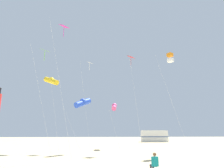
{
  "coord_description": "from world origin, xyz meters",
  "views": [
    {
      "loc": [
        -2.35,
        -6.95,
        2.25
      ],
      "look_at": [
        -0.52,
        10.29,
        6.55
      ],
      "focal_mm": 31.53,
      "sensor_mm": 36.0,
      "label": 1
    }
  ],
  "objects_px": {
    "kite_tube_rainbow": "(114,107)",
    "kite_diamond_magenta": "(64,32)",
    "kite_diamond_scarlet": "(131,61)",
    "rv_van_white": "(154,136)",
    "kite_tube_blue": "(83,103)",
    "kite_box_orange": "(170,58)",
    "kite_tube_gold": "(51,81)",
    "kite_flyer_standing": "(154,163)",
    "kite_diamond_white": "(89,66)",
    "kite_diamond_lime": "(45,54)"
  },
  "relations": [
    {
      "from": "kite_tube_rainbow",
      "to": "kite_diamond_magenta",
      "type": "bearing_deg",
      "value": -120.34
    },
    {
      "from": "kite_diamond_scarlet",
      "to": "rv_van_white",
      "type": "bearing_deg",
      "value": 66.6
    },
    {
      "from": "kite_tube_blue",
      "to": "rv_van_white",
      "type": "xyz_separation_m",
      "value": [
        16.99,
        25.97,
        -4.37
      ]
    },
    {
      "from": "kite_box_orange",
      "to": "rv_van_white",
      "type": "distance_m",
      "value": 29.96
    },
    {
      "from": "kite_diamond_scarlet",
      "to": "kite_tube_rainbow",
      "type": "bearing_deg",
      "value": 109.75
    },
    {
      "from": "kite_box_orange",
      "to": "kite_tube_blue",
      "type": "xyz_separation_m",
      "value": [
        -10.68,
        1.59,
        -5.56
      ]
    },
    {
      "from": "kite_tube_blue",
      "to": "kite_box_orange",
      "type": "bearing_deg",
      "value": -8.45
    },
    {
      "from": "kite_diamond_scarlet",
      "to": "kite_box_orange",
      "type": "distance_m",
      "value": 5.28
    },
    {
      "from": "kite_diamond_magenta",
      "to": "kite_tube_gold",
      "type": "relative_size",
      "value": 1.35
    },
    {
      "from": "kite_flyer_standing",
      "to": "kite_tube_blue",
      "type": "bearing_deg",
      "value": -84.05
    },
    {
      "from": "kite_diamond_magenta",
      "to": "rv_van_white",
      "type": "xyz_separation_m",
      "value": [
        19.0,
        30.77,
        -11.04
      ]
    },
    {
      "from": "kite_tube_rainbow",
      "to": "kite_diamond_white",
      "type": "relative_size",
      "value": 0.55
    },
    {
      "from": "kite_flyer_standing",
      "to": "kite_diamond_scarlet",
      "type": "relative_size",
      "value": 0.09
    },
    {
      "from": "kite_tube_blue",
      "to": "rv_van_white",
      "type": "relative_size",
      "value": 0.98
    },
    {
      "from": "kite_tube_gold",
      "to": "kite_diamond_white",
      "type": "xyz_separation_m",
      "value": [
        5.07,
        0.72,
        2.49
      ]
    },
    {
      "from": "kite_flyer_standing",
      "to": "kite_diamond_white",
      "type": "distance_m",
      "value": 19.76
    },
    {
      "from": "kite_diamond_magenta",
      "to": "kite_diamond_white",
      "type": "height_order",
      "value": "kite_diamond_magenta"
    },
    {
      "from": "kite_diamond_scarlet",
      "to": "kite_diamond_white",
      "type": "height_order",
      "value": "kite_diamond_scarlet"
    },
    {
      "from": "kite_diamond_scarlet",
      "to": "kite_diamond_lime",
      "type": "bearing_deg",
      "value": -158.92
    },
    {
      "from": "kite_diamond_scarlet",
      "to": "kite_tube_gold",
      "type": "relative_size",
      "value": 1.29
    },
    {
      "from": "kite_tube_rainbow",
      "to": "kite_box_orange",
      "type": "relative_size",
      "value": 0.58
    },
    {
      "from": "kite_diamond_white",
      "to": "kite_diamond_magenta",
      "type": "bearing_deg",
      "value": -107.0
    },
    {
      "from": "rv_van_white",
      "to": "kite_flyer_standing",
      "type": "bearing_deg",
      "value": -104.5
    },
    {
      "from": "kite_tube_gold",
      "to": "kite_diamond_white",
      "type": "relative_size",
      "value": 0.79
    },
    {
      "from": "kite_diamond_lime",
      "to": "kite_diamond_white",
      "type": "bearing_deg",
      "value": 52.69
    },
    {
      "from": "kite_flyer_standing",
      "to": "kite_diamond_white",
      "type": "xyz_separation_m",
      "value": [
        -4.06,
        15.89,
        11.02
      ]
    },
    {
      "from": "kite_tube_gold",
      "to": "rv_van_white",
      "type": "distance_m",
      "value": 32.42
    },
    {
      "from": "kite_flyer_standing",
      "to": "kite_tube_blue",
      "type": "xyz_separation_m",
      "value": [
        -4.64,
        12.22,
        5.15
      ]
    },
    {
      "from": "kite_flyer_standing",
      "to": "kite_tube_rainbow",
      "type": "distance_m",
      "value": 19.46
    },
    {
      "from": "kite_diamond_scarlet",
      "to": "kite_tube_blue",
      "type": "bearing_deg",
      "value": -167.44
    },
    {
      "from": "kite_tube_gold",
      "to": "rv_van_white",
      "type": "xyz_separation_m",
      "value": [
        21.48,
        23.01,
        -7.75
      ]
    },
    {
      "from": "kite_box_orange",
      "to": "kite_tube_rainbow",
      "type": "bearing_deg",
      "value": 127.31
    },
    {
      "from": "kite_diamond_white",
      "to": "kite_diamond_lime",
      "type": "distance_m",
      "value": 8.04
    },
    {
      "from": "kite_tube_gold",
      "to": "kite_diamond_scarlet",
      "type": "bearing_deg",
      "value": -8.05
    },
    {
      "from": "kite_flyer_standing",
      "to": "kite_diamond_magenta",
      "type": "height_order",
      "value": "kite_diamond_magenta"
    },
    {
      "from": "kite_diamond_magenta",
      "to": "kite_box_orange",
      "type": "height_order",
      "value": "kite_diamond_magenta"
    },
    {
      "from": "kite_diamond_magenta",
      "to": "rv_van_white",
      "type": "relative_size",
      "value": 2.03
    },
    {
      "from": "rv_van_white",
      "to": "kite_diamond_lime",
      "type": "bearing_deg",
      "value": -123.14
    },
    {
      "from": "kite_diamond_white",
      "to": "rv_van_white",
      "type": "distance_m",
      "value": 29.52
    },
    {
      "from": "kite_flyer_standing",
      "to": "kite_tube_rainbow",
      "type": "height_order",
      "value": "kite_tube_rainbow"
    },
    {
      "from": "kite_tube_rainbow",
      "to": "kite_diamond_scarlet",
      "type": "bearing_deg",
      "value": -70.25
    },
    {
      "from": "rv_van_white",
      "to": "kite_diamond_scarlet",
      "type": "bearing_deg",
      "value": -109.98
    },
    {
      "from": "kite_tube_gold",
      "to": "kite_tube_blue",
      "type": "distance_m",
      "value": 6.35
    },
    {
      "from": "kite_diamond_magenta",
      "to": "kite_diamond_white",
      "type": "xyz_separation_m",
      "value": [
        2.59,
        8.48,
        -0.79
      ]
    },
    {
      "from": "kite_flyer_standing",
      "to": "kite_tube_gold",
      "type": "xyz_separation_m",
      "value": [
        -9.12,
        15.17,
        8.53
      ]
    },
    {
      "from": "kite_flyer_standing",
      "to": "rv_van_white",
      "type": "xyz_separation_m",
      "value": [
        12.35,
        38.19,
        0.78
      ]
    },
    {
      "from": "kite_tube_gold",
      "to": "kite_diamond_lime",
      "type": "xyz_separation_m",
      "value": [
        0.23,
        -5.63,
        1.52
      ]
    },
    {
      "from": "kite_diamond_white",
      "to": "kite_box_orange",
      "type": "relative_size",
      "value": 1.04
    },
    {
      "from": "rv_van_white",
      "to": "kite_diamond_magenta",
      "type": "bearing_deg",
      "value": -118.27
    },
    {
      "from": "kite_flyer_standing",
      "to": "kite_diamond_magenta",
      "type": "relative_size",
      "value": 0.09
    }
  ]
}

